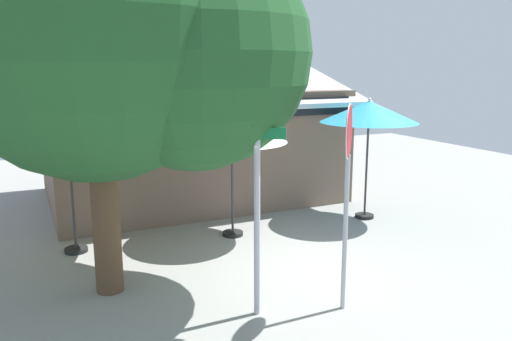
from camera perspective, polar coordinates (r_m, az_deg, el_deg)
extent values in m
cube|color=gray|center=(9.21, 2.84, -11.54)|extent=(28.00, 28.00, 0.10)
cube|color=#705B4C|center=(14.14, -7.47, 3.04)|extent=(7.33, 5.00, 2.94)
cube|color=#B7BABF|center=(13.84, -7.48, 10.75)|extent=(7.83, 5.53, 1.61)
cube|color=black|center=(11.61, -3.75, 6.81)|extent=(6.73, 0.16, 0.44)
cylinder|color=#A8AAB2|center=(7.23, 0.12, -5.07)|extent=(0.09, 0.09, 3.00)
cube|color=#116B38|center=(6.96, 0.12, 6.02)|extent=(0.50, 0.66, 0.16)
cube|color=#116B38|center=(6.99, 0.12, 4.22)|extent=(0.66, 0.50, 0.16)
cube|color=white|center=(7.38, 0.79, 6.35)|extent=(0.06, 0.07, 0.16)
cylinder|color=#A8AAB2|center=(7.61, 9.93, -6.96)|extent=(0.07, 0.07, 2.34)
cylinder|color=white|center=(7.28, 10.34, 4.32)|extent=(0.52, 0.61, 0.79)
cylinder|color=red|center=(7.28, 10.34, 4.32)|extent=(0.50, 0.58, 0.74)
cylinder|color=black|center=(10.69, -19.43, -8.35)|extent=(0.44, 0.44, 0.08)
cylinder|color=#333335|center=(10.39, -19.81, -2.98)|extent=(0.05, 0.05, 2.15)
cone|color=#EAD14C|center=(10.17, -20.27, 3.48)|extent=(2.50, 2.50, 0.32)
sphere|color=silver|center=(10.15, -20.35, 4.53)|extent=(0.08, 0.08, 0.08)
cylinder|color=black|center=(11.03, -2.61, -7.04)|extent=(0.44, 0.44, 0.08)
cylinder|color=#333335|center=(10.75, -2.66, -2.00)|extent=(0.05, 0.05, 2.07)
cone|color=white|center=(10.53, -2.72, 4.28)|extent=(2.30, 2.30, 0.40)
sphere|color=silver|center=(10.50, -2.73, 5.51)|extent=(0.08, 0.08, 0.08)
cylinder|color=black|center=(12.52, 12.00, -4.99)|extent=(0.44, 0.44, 0.08)
cylinder|color=#333335|center=(12.24, 12.23, 0.07)|extent=(0.05, 0.05, 2.33)
cone|color=#2D99BC|center=(12.05, 12.51, 6.44)|extent=(2.25, 2.25, 0.50)
sphere|color=silver|center=(12.03, 12.57, 7.76)|extent=(0.08, 0.08, 0.08)
cylinder|color=brown|center=(8.40, -16.40, -5.09)|extent=(0.43, 0.43, 2.45)
sphere|color=#1E4C23|center=(8.09, -17.68, 15.82)|extent=(4.77, 4.77, 4.77)
sphere|color=#1E4C23|center=(7.78, -7.00, 12.93)|extent=(3.51, 3.51, 3.51)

